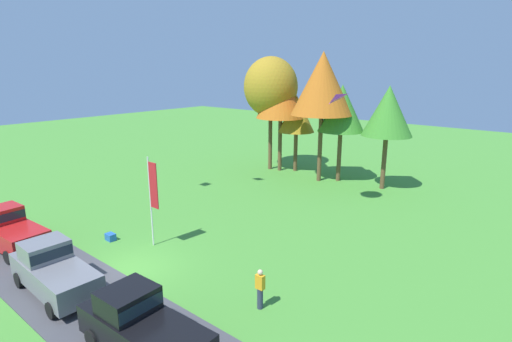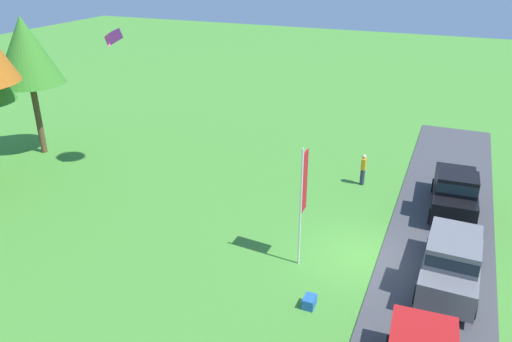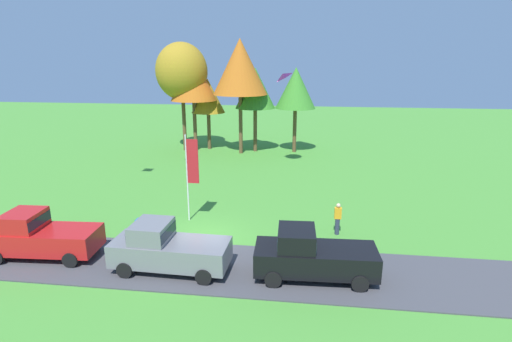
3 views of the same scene
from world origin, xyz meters
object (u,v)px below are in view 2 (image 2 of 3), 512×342
at_px(car_pickup_by_flagpole, 452,262).
at_px(tree_center_back, 26,51).
at_px(person_watching_sky, 363,169).
at_px(kite_diamond_topmost, 112,35).
at_px(cooler_box, 309,302).
at_px(car_pickup_far_end, 455,191).
at_px(flag_banner, 303,191).

xyz_separation_m(car_pickup_by_flagpole, tree_center_back, (4.63, 23.76, 5.06)).
distance_m(person_watching_sky, kite_diamond_topmost, 14.47).
relative_size(tree_center_back, kite_diamond_topmost, 7.73).
bearing_deg(car_pickup_by_flagpole, kite_diamond_topmost, 77.41).
bearing_deg(person_watching_sky, cooler_box, -178.27).
height_order(person_watching_sky, tree_center_back, tree_center_back).
height_order(car_pickup_far_end, tree_center_back, tree_center_back).
bearing_deg(car_pickup_by_flagpole, person_watching_sky, 32.09).
bearing_deg(cooler_box, car_pickup_by_flagpole, -55.43).
distance_m(tree_center_back, flag_banner, 19.12).
relative_size(person_watching_sky, cooler_box, 3.05).
bearing_deg(tree_center_back, car_pickup_far_end, -86.37).
height_order(car_pickup_by_flagpole, tree_center_back, tree_center_back).
xyz_separation_m(tree_center_back, kite_diamond_topmost, (-0.84, -6.77, 1.42)).
height_order(car_pickup_far_end, flag_banner, flag_banner).
xyz_separation_m(person_watching_sky, flag_banner, (-8.00, 0.85, 2.25)).
bearing_deg(flag_banner, kite_diamond_topmost, 69.59).
distance_m(flag_banner, cooler_box, 4.08).
bearing_deg(kite_diamond_topmost, tree_center_back, 82.95).
distance_m(car_pickup_far_end, tree_center_back, 24.19).
distance_m(car_pickup_by_flagpole, tree_center_back, 24.73).
xyz_separation_m(car_pickup_by_flagpole, kite_diamond_topmost, (3.80, 16.99, 6.47)).
bearing_deg(car_pickup_far_end, flag_banner, 140.49).
height_order(car_pickup_far_end, kite_diamond_topmost, kite_diamond_topmost).
height_order(car_pickup_by_flagpole, kite_diamond_topmost, kite_diamond_topmost).
relative_size(car_pickup_far_end, tree_center_back, 0.62).
bearing_deg(car_pickup_far_end, cooler_box, 155.11).
distance_m(car_pickup_by_flagpole, cooler_box, 5.43).
relative_size(person_watching_sky, tree_center_back, 0.21).
bearing_deg(person_watching_sky, kite_diamond_topmost, 107.01).
xyz_separation_m(person_watching_sky, kite_diamond_topmost, (-3.75, 12.26, 6.70)).
bearing_deg(cooler_box, car_pickup_far_end, -24.89).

